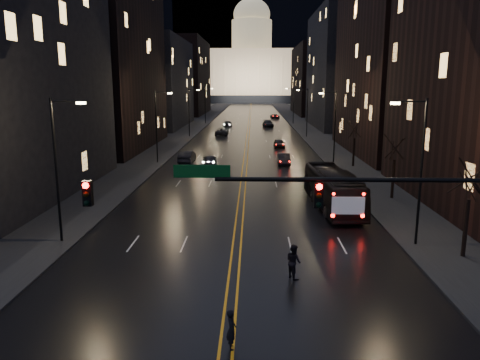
# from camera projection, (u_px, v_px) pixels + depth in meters

# --- Properties ---
(ground) EXTENTS (900.00, 900.00, 0.00)m
(ground) POSITION_uv_depth(u_px,v_px,m) (229.00, 326.00, 19.26)
(ground) COLOR black
(ground) RESTS_ON ground
(road) EXTENTS (20.00, 320.00, 0.02)m
(road) POSITION_uv_depth(u_px,v_px,m) (250.00, 116.00, 146.55)
(road) COLOR black
(road) RESTS_ON ground
(sidewalk_left) EXTENTS (8.00, 320.00, 0.16)m
(sidewalk_left) POSITION_uv_depth(u_px,v_px,m) (205.00, 116.00, 146.91)
(sidewalk_left) COLOR black
(sidewalk_left) RESTS_ON ground
(sidewalk_right) EXTENTS (8.00, 320.00, 0.16)m
(sidewalk_right) POSITION_uv_depth(u_px,v_px,m) (295.00, 116.00, 146.15)
(sidewalk_right) COLOR black
(sidewalk_right) RESTS_ON ground
(center_line) EXTENTS (0.62, 320.00, 0.01)m
(center_line) POSITION_uv_depth(u_px,v_px,m) (250.00, 116.00, 146.54)
(center_line) COLOR orange
(center_line) RESTS_ON road
(building_left_mid) EXTENTS (12.00, 30.00, 28.00)m
(building_left_mid) POSITION_uv_depth(u_px,v_px,m) (107.00, 55.00, 69.88)
(building_left_mid) COLOR black
(building_left_mid) RESTS_ON ground
(building_left_far) EXTENTS (12.00, 34.00, 20.00)m
(building_left_far) POSITION_uv_depth(u_px,v_px,m) (158.00, 83.00, 107.89)
(building_left_far) COLOR black
(building_left_far) RESTS_ON ground
(building_left_dist) EXTENTS (12.00, 40.00, 24.00)m
(building_left_dist) POSITION_uv_depth(u_px,v_px,m) (187.00, 77.00, 154.49)
(building_left_dist) COLOR black
(building_left_dist) RESTS_ON ground
(building_right_tall) EXTENTS (12.00, 30.00, 38.00)m
(building_right_tall) POSITION_uv_depth(u_px,v_px,m) (400.00, 15.00, 63.82)
(building_right_tall) COLOR black
(building_right_tall) RESTS_ON ground
(building_right_mid) EXTENTS (12.00, 34.00, 26.00)m
(building_right_mid) POSITION_uv_depth(u_px,v_px,m) (341.00, 70.00, 106.15)
(building_right_mid) COLOR black
(building_right_mid) RESTS_ON ground
(building_right_dist) EXTENTS (12.00, 40.00, 22.00)m
(building_right_dist) POSITION_uv_depth(u_px,v_px,m) (314.00, 80.00, 153.56)
(building_right_dist) COLOR black
(building_right_dist) RESTS_ON ground
(mountain_ridge) EXTENTS (520.00, 60.00, 130.00)m
(mountain_ridge) POSITION_uv_depth(u_px,v_px,m) (302.00, 14.00, 377.17)
(mountain_ridge) COLOR black
(mountain_ridge) RESTS_ON ground
(capitol) EXTENTS (90.00, 50.00, 58.50)m
(capitol) POSITION_uv_depth(u_px,v_px,m) (252.00, 71.00, 260.59)
(capitol) COLOR black
(capitol) RESTS_ON ground
(traffic_signal) EXTENTS (17.29, 0.45, 7.00)m
(traffic_signal) POSITION_uv_depth(u_px,v_px,m) (380.00, 208.00, 18.07)
(traffic_signal) COLOR black
(traffic_signal) RESTS_ON ground
(streetlamp_right_near) EXTENTS (2.13, 0.25, 9.00)m
(streetlamp_right_near) POSITION_uv_depth(u_px,v_px,m) (419.00, 165.00, 27.73)
(streetlamp_right_near) COLOR black
(streetlamp_right_near) RESTS_ON ground
(streetlamp_left_near) EXTENTS (2.13, 0.25, 9.00)m
(streetlamp_left_near) POSITION_uv_depth(u_px,v_px,m) (59.00, 163.00, 28.32)
(streetlamp_left_near) COLOR black
(streetlamp_left_near) RESTS_ON ground
(streetlamp_right_mid) EXTENTS (2.13, 0.25, 9.00)m
(streetlamp_right_mid) POSITION_uv_depth(u_px,v_px,m) (334.00, 123.00, 57.11)
(streetlamp_right_mid) COLOR black
(streetlamp_right_mid) RESTS_ON ground
(streetlamp_left_mid) EXTENTS (2.13, 0.25, 9.00)m
(streetlamp_left_mid) POSITION_uv_depth(u_px,v_px,m) (158.00, 123.00, 57.69)
(streetlamp_left_mid) COLOR black
(streetlamp_left_mid) RESTS_ON ground
(streetlamp_right_far) EXTENTS (2.13, 0.25, 9.00)m
(streetlamp_right_far) POSITION_uv_depth(u_px,v_px,m) (306.00, 110.00, 86.48)
(streetlamp_right_far) COLOR black
(streetlamp_right_far) RESTS_ON ground
(streetlamp_left_far) EXTENTS (2.13, 0.25, 9.00)m
(streetlamp_left_far) POSITION_uv_depth(u_px,v_px,m) (190.00, 110.00, 87.07)
(streetlamp_left_far) COLOR black
(streetlamp_left_far) RESTS_ON ground
(streetlamp_right_dist) EXTENTS (2.13, 0.25, 9.00)m
(streetlamp_right_dist) POSITION_uv_depth(u_px,v_px,m) (293.00, 103.00, 115.86)
(streetlamp_right_dist) COLOR black
(streetlamp_right_dist) RESTS_ON ground
(streetlamp_left_dist) EXTENTS (2.13, 0.25, 9.00)m
(streetlamp_left_dist) POSITION_uv_depth(u_px,v_px,m) (206.00, 103.00, 116.44)
(streetlamp_left_dist) COLOR black
(streetlamp_left_dist) RESTS_ON ground
(tree_right_near) EXTENTS (2.40, 2.40, 6.65)m
(tree_right_near) POSITION_uv_depth(u_px,v_px,m) (470.00, 181.00, 25.83)
(tree_right_near) COLOR black
(tree_right_near) RESTS_ON ground
(tree_right_mid) EXTENTS (2.40, 2.40, 6.65)m
(tree_right_mid) POSITION_uv_depth(u_px,v_px,m) (395.00, 148.00, 39.54)
(tree_right_mid) COLOR black
(tree_right_mid) RESTS_ON ground
(tree_right_far) EXTENTS (2.40, 2.40, 6.65)m
(tree_right_far) POSITION_uv_depth(u_px,v_px,m) (355.00, 130.00, 55.20)
(tree_right_far) COLOR black
(tree_right_far) RESTS_ON ground
(bus) EXTENTS (3.38, 11.32, 3.11)m
(bus) POSITION_uv_depth(u_px,v_px,m) (333.00, 189.00, 37.25)
(bus) COLOR black
(bus) RESTS_ON ground
(oncoming_car_a) EXTENTS (2.07, 4.18, 1.37)m
(oncoming_car_a) POSITION_uv_depth(u_px,v_px,m) (210.00, 160.00, 57.51)
(oncoming_car_a) COLOR black
(oncoming_car_a) RESTS_ON ground
(oncoming_car_b) EXTENTS (1.77, 4.79, 1.56)m
(oncoming_car_b) POSITION_uv_depth(u_px,v_px,m) (187.00, 157.00, 59.08)
(oncoming_car_b) COLOR black
(oncoming_car_b) RESTS_ON ground
(oncoming_car_c) EXTENTS (2.41, 5.16, 1.43)m
(oncoming_car_c) POSITION_uv_depth(u_px,v_px,m) (222.00, 132.00, 90.67)
(oncoming_car_c) COLOR black
(oncoming_car_c) RESTS_ON ground
(oncoming_car_d) EXTENTS (2.46, 4.82, 1.34)m
(oncoming_car_d) POSITION_uv_depth(u_px,v_px,m) (228.00, 124.00, 109.44)
(oncoming_car_d) COLOR black
(oncoming_car_d) RESTS_ON ground
(receding_car_a) EXTENTS (1.50, 4.24, 1.39)m
(receding_car_a) POSITION_uv_depth(u_px,v_px,m) (284.00, 159.00, 57.71)
(receding_car_a) COLOR black
(receding_car_a) RESTS_ON ground
(receding_car_b) EXTENTS (1.70, 4.05, 1.37)m
(receding_car_b) POSITION_uv_depth(u_px,v_px,m) (279.00, 143.00, 73.22)
(receding_car_b) COLOR black
(receding_car_b) RESTS_ON ground
(receding_car_c) EXTENTS (2.68, 5.53, 1.55)m
(receding_car_c) POSITION_uv_depth(u_px,v_px,m) (268.00, 124.00, 108.49)
(receding_car_c) COLOR black
(receding_car_c) RESTS_ON ground
(receding_car_d) EXTENTS (2.68, 4.85, 1.28)m
(receding_car_d) POSITION_uv_depth(u_px,v_px,m) (275.00, 116.00, 135.14)
(receding_car_d) COLOR black
(receding_car_d) RESTS_ON ground
(pedestrian_a) EXTENTS (0.47, 0.63, 1.58)m
(pedestrian_a) POSITION_uv_depth(u_px,v_px,m) (231.00, 329.00, 17.47)
(pedestrian_a) COLOR black
(pedestrian_a) RESTS_ON ground
(pedestrian_b) EXTENTS (0.85, 1.00, 1.81)m
(pedestrian_b) POSITION_uv_depth(u_px,v_px,m) (294.00, 261.00, 23.89)
(pedestrian_b) COLOR black
(pedestrian_b) RESTS_ON ground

